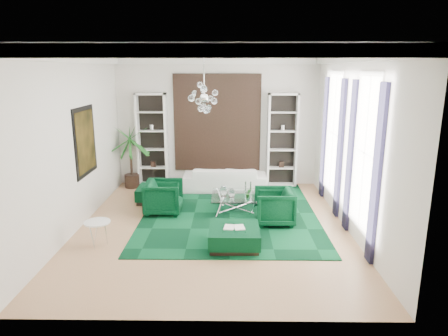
{
  "coord_description": "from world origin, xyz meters",
  "views": [
    {
      "loc": [
        0.36,
        -8.48,
        3.49
      ],
      "look_at": [
        0.24,
        0.5,
        1.25
      ],
      "focal_mm": 32.0,
      "sensor_mm": 36.0,
      "label": 1
    }
  ],
  "objects_px": {
    "armchair_left": "(164,197)",
    "ottoman_front": "(234,237)",
    "armchair_right": "(274,206)",
    "sofa": "(225,179)",
    "palm": "(130,148)",
    "coffee_table": "(236,203)",
    "side_table": "(98,234)",
    "ottoman_side": "(155,194)"
  },
  "relations": [
    {
      "from": "ottoman_side",
      "to": "sofa",
      "type": "bearing_deg",
      "value": 28.41
    },
    {
      "from": "coffee_table",
      "to": "armchair_right",
      "type": "bearing_deg",
      "value": -43.75
    },
    {
      "from": "side_table",
      "to": "armchair_left",
      "type": "bearing_deg",
      "value": 61.53
    },
    {
      "from": "armchair_left",
      "to": "armchair_right",
      "type": "relative_size",
      "value": 1.0
    },
    {
      "from": "armchair_right",
      "to": "armchair_left",
      "type": "bearing_deg",
      "value": -103.84
    },
    {
      "from": "armchair_right",
      "to": "ottoman_front",
      "type": "xyz_separation_m",
      "value": [
        -0.93,
        -1.26,
        -0.21
      ]
    },
    {
      "from": "side_table",
      "to": "ottoman_side",
      "type": "bearing_deg",
      "value": 77.14
    },
    {
      "from": "sofa",
      "to": "armchair_right",
      "type": "relative_size",
      "value": 2.68
    },
    {
      "from": "armchair_left",
      "to": "palm",
      "type": "relative_size",
      "value": 0.37
    },
    {
      "from": "sofa",
      "to": "ottoman_side",
      "type": "bearing_deg",
      "value": 28.41
    },
    {
      "from": "ottoman_front",
      "to": "sofa",
      "type": "bearing_deg",
      "value": 93.44
    },
    {
      "from": "armchair_right",
      "to": "ottoman_front",
      "type": "height_order",
      "value": "armchair_right"
    },
    {
      "from": "sofa",
      "to": "armchair_right",
      "type": "distance_m",
      "value": 2.82
    },
    {
      "from": "ottoman_side",
      "to": "palm",
      "type": "height_order",
      "value": "palm"
    },
    {
      "from": "side_table",
      "to": "palm",
      "type": "relative_size",
      "value": 0.22
    },
    {
      "from": "armchair_right",
      "to": "palm",
      "type": "distance_m",
      "value": 4.94
    },
    {
      "from": "coffee_table",
      "to": "side_table",
      "type": "distance_m",
      "value": 3.5
    },
    {
      "from": "sofa",
      "to": "palm",
      "type": "relative_size",
      "value": 1.0
    },
    {
      "from": "armchair_left",
      "to": "sofa",
      "type": "bearing_deg",
      "value": -37.79
    },
    {
      "from": "armchair_right",
      "to": "side_table",
      "type": "distance_m",
      "value": 3.89
    },
    {
      "from": "armchair_right",
      "to": "sofa",
      "type": "bearing_deg",
      "value": -155.62
    },
    {
      "from": "armchair_left",
      "to": "ottoman_side",
      "type": "distance_m",
      "value": 1.0
    },
    {
      "from": "sofa",
      "to": "palm",
      "type": "height_order",
      "value": "palm"
    },
    {
      "from": "sofa",
      "to": "armchair_right",
      "type": "xyz_separation_m",
      "value": [
        1.16,
        -2.57,
        0.06
      ]
    },
    {
      "from": "sofa",
      "to": "coffee_table",
      "type": "distance_m",
      "value": 1.76
    },
    {
      "from": "ottoman_side",
      "to": "palm",
      "type": "relative_size",
      "value": 0.38
    },
    {
      "from": "sofa",
      "to": "coffee_table",
      "type": "height_order",
      "value": "sofa"
    },
    {
      "from": "palm",
      "to": "ottoman_front",
      "type": "bearing_deg",
      "value": -53.54
    },
    {
      "from": "side_table",
      "to": "armchair_right",
      "type": "bearing_deg",
      "value": 18.72
    },
    {
      "from": "coffee_table",
      "to": "ottoman_side",
      "type": "height_order",
      "value": "coffee_table"
    },
    {
      "from": "ottoman_front",
      "to": "side_table",
      "type": "height_order",
      "value": "side_table"
    },
    {
      "from": "armchair_right",
      "to": "ottoman_front",
      "type": "relative_size",
      "value": 0.89
    },
    {
      "from": "coffee_table",
      "to": "side_table",
      "type": "bearing_deg",
      "value": -143.43
    },
    {
      "from": "armchair_left",
      "to": "ottoman_front",
      "type": "relative_size",
      "value": 0.89
    },
    {
      "from": "coffee_table",
      "to": "side_table",
      "type": "relative_size",
      "value": 2.31
    },
    {
      "from": "coffee_table",
      "to": "palm",
      "type": "distance_m",
      "value": 3.82
    },
    {
      "from": "sofa",
      "to": "coffee_table",
      "type": "relative_size",
      "value": 2.0
    },
    {
      "from": "ottoman_front",
      "to": "armchair_right",
      "type": "bearing_deg",
      "value": 53.41
    },
    {
      "from": "armchair_left",
      "to": "armchair_right",
      "type": "height_order",
      "value": "same"
    },
    {
      "from": "armchair_left",
      "to": "palm",
      "type": "xyz_separation_m",
      "value": [
        -1.31,
        2.19,
        0.79
      ]
    },
    {
      "from": "ottoman_front",
      "to": "side_table",
      "type": "relative_size",
      "value": 1.92
    },
    {
      "from": "armchair_right",
      "to": "coffee_table",
      "type": "xyz_separation_m",
      "value": [
        -0.87,
        0.84,
        -0.2
      ]
    }
  ]
}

